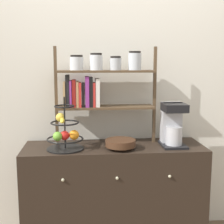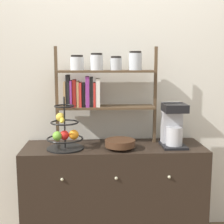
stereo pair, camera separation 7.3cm
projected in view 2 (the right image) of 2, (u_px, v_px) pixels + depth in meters
name	position (u px, v px, depth m)	size (l,w,h in m)	color
wall_back	(112.00, 86.00, 2.72)	(7.00, 0.05, 2.60)	silver
sideboard	(114.00, 194.00, 2.59)	(1.46, 0.48, 0.83)	black
coffee_maker	(173.00, 125.00, 2.51)	(0.19, 0.24, 0.35)	black
fruit_stand	(65.00, 133.00, 2.41)	(0.29, 0.29, 0.41)	black
wooden_bowl	(120.00, 143.00, 2.43)	(0.24, 0.24, 0.08)	#422819
shelf_hutch	(97.00, 84.00, 2.54)	(0.84, 0.20, 0.80)	brown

